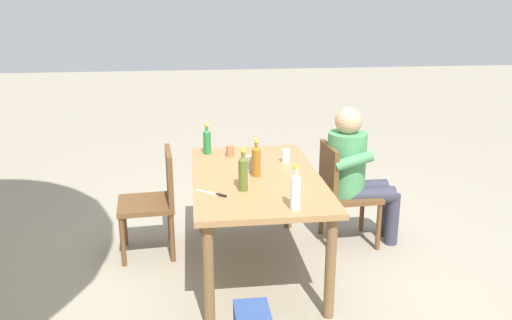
{
  "coord_description": "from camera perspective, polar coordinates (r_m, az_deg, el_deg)",
  "views": [
    {
      "loc": [
        -3.63,
        0.46,
        2.01
      ],
      "look_at": [
        0.0,
        0.0,
        0.88
      ],
      "focal_mm": 36.62,
      "sensor_mm": 36.0,
      "label": 1
    }
  ],
  "objects": [
    {
      "name": "bottle_amber",
      "position": [
        3.82,
        -0.01,
        -0.04
      ],
      "size": [
        0.06,
        0.06,
        0.28
      ],
      "color": "#996019",
      "rests_on": "dining_table"
    },
    {
      "name": "cup_steel",
      "position": [
        3.95,
        -0.46,
        -0.38
      ],
      "size": [
        0.07,
        0.07,
        0.12
      ],
      "primitive_type": "cylinder",
      "color": "#B2B7BC",
      "rests_on": "dining_table"
    },
    {
      "name": "cup_white",
      "position": [
        4.17,
        3.29,
        0.46
      ],
      "size": [
        0.07,
        0.07,
        0.11
      ],
      "primitive_type": "cylinder",
      "color": "white",
      "rests_on": "dining_table"
    },
    {
      "name": "dining_table",
      "position": [
        3.9,
        -0.0,
        -2.98
      ],
      "size": [
        1.6,
        0.94,
        0.76
      ],
      "color": "#A37547",
      "rests_on": "ground_plane"
    },
    {
      "name": "chair_far_right",
      "position": [
        4.28,
        -10.92,
        -3.95
      ],
      "size": [
        0.47,
        0.47,
        0.87
      ],
      "color": "brown",
      "rests_on": "ground_plane"
    },
    {
      "name": "cup_terracotta",
      "position": [
        4.33,
        -2.85,
        0.99
      ],
      "size": [
        0.06,
        0.06,
        0.09
      ],
      "primitive_type": "cylinder",
      "color": "#BC6B47",
      "rests_on": "dining_table"
    },
    {
      "name": "bottle_olive",
      "position": [
        3.53,
        -1.42,
        -1.37
      ],
      "size": [
        0.06,
        0.06,
        0.3
      ],
      "color": "#566623",
      "rests_on": "dining_table"
    },
    {
      "name": "person_in_white_shirt",
      "position": [
        4.42,
        10.78,
        -0.98
      ],
      "size": [
        0.47,
        0.61,
        1.18
      ],
      "color": "#4C935B",
      "rests_on": "ground_plane"
    },
    {
      "name": "ground_plane",
      "position": [
        4.17,
        -0.0,
        -11.62
      ],
      "size": [
        24.0,
        24.0,
        0.0
      ],
      "primitive_type": "plane",
      "color": "gray"
    },
    {
      "name": "bottle_green",
      "position": [
        4.4,
        -5.36,
        2.09
      ],
      "size": [
        0.06,
        0.06,
        0.26
      ],
      "color": "#287A38",
      "rests_on": "dining_table"
    },
    {
      "name": "table_knife",
      "position": [
        3.51,
        -4.63,
        -3.68
      ],
      "size": [
        0.17,
        0.2,
        0.01
      ],
      "color": "silver",
      "rests_on": "dining_table"
    },
    {
      "name": "cup_glass",
      "position": [
        3.72,
        -1.32,
        -1.75
      ],
      "size": [
        0.07,
        0.07,
        0.09
      ],
      "primitive_type": "cylinder",
      "color": "silver",
      "rests_on": "dining_table"
    },
    {
      "name": "bottle_clear",
      "position": [
        3.22,
        4.35,
        -3.32
      ],
      "size": [
        0.06,
        0.06,
        0.29
      ],
      "color": "white",
      "rests_on": "dining_table"
    },
    {
      "name": "chair_near_right",
      "position": [
        4.44,
        9.32,
        -3.1
      ],
      "size": [
        0.46,
        0.46,
        0.87
      ],
      "color": "brown",
      "rests_on": "ground_plane"
    }
  ]
}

